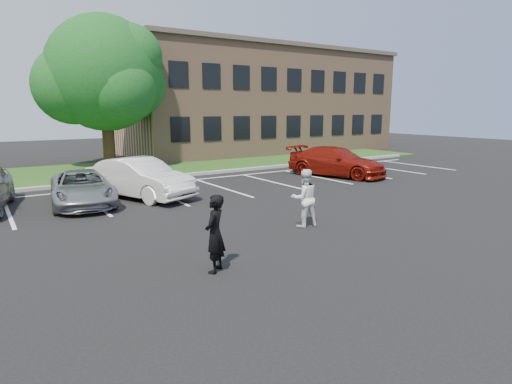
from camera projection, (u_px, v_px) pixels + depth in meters
ground_plane at (277, 245)px, 11.18m from camera, size 90.00×90.00×0.00m
curb at (132, 180)px, 20.98m from camera, size 40.00×0.30×0.15m
grass_strip at (110, 171)px, 24.26m from camera, size 44.00×8.00×0.08m
stall_lines at (185, 188)px, 19.26m from camera, size 34.00×5.36×0.01m
office_building at (257, 101)px, 35.97m from camera, size 22.40×10.40×8.30m
tree at (105, 76)px, 24.85m from camera, size 7.80×7.20×8.80m
man_black_suit at (215, 234)px, 9.20m from camera, size 0.74×0.72×1.72m
man_white_shirt at (304, 198)px, 12.77m from camera, size 0.98×0.84×1.75m
car_silver_minivan at (82, 188)px, 15.74m from camera, size 2.72×4.81×1.27m
car_white_sedan at (140, 178)px, 16.95m from camera, size 3.35×5.07×1.58m
car_red_compact at (336, 162)px, 22.51m from camera, size 3.75×5.66×1.52m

